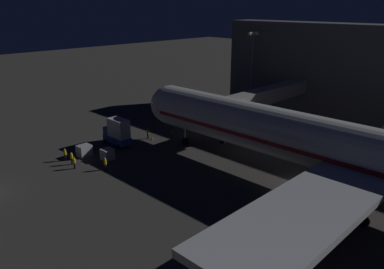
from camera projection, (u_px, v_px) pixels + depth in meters
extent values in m
plane|color=#383533|center=(297.00, 184.00, 48.13)|extent=(320.00, 320.00, 0.00)
cylinder|color=silver|center=(353.00, 152.00, 42.09)|extent=(6.19, 59.53, 6.19)
sphere|color=silver|center=(170.00, 104.00, 61.87)|extent=(6.06, 6.06, 6.06)
cube|color=maroon|center=(352.00, 156.00, 42.24)|extent=(6.25, 57.15, 0.50)
cube|color=black|center=(178.00, 100.00, 60.29)|extent=(3.40, 1.40, 0.90)
cube|color=#B7BABF|center=(369.00, 166.00, 41.18)|extent=(50.36, 7.59, 0.70)
cylinder|color=black|center=(367.00, 152.00, 50.37)|extent=(2.42, 0.15, 2.42)
cylinder|color=#B7BABF|center=(317.00, 209.00, 36.21)|extent=(2.85, 5.00, 2.85)
cylinder|color=black|center=(293.00, 200.00, 37.88)|extent=(2.42, 0.15, 2.42)
cylinder|color=#B7BABF|center=(185.00, 131.00, 60.72)|extent=(0.28, 0.28, 2.29)
cylinder|color=black|center=(185.00, 141.00, 61.28)|extent=(0.45, 1.20, 1.20)
cylinder|color=black|center=(381.00, 190.00, 45.16)|extent=(0.45, 1.20, 1.20)
cylinder|color=#B7BABF|center=(359.00, 204.00, 38.50)|extent=(0.28, 0.28, 2.29)
cylinder|color=black|center=(350.00, 217.00, 39.50)|extent=(0.45, 1.20, 1.20)
cylinder|color=black|center=(363.00, 221.00, 38.63)|extent=(0.45, 1.20, 1.20)
cube|color=#9E9E99|center=(266.00, 96.00, 67.81)|extent=(23.97, 2.60, 2.50)
cube|color=#9E9E99|center=(221.00, 108.00, 59.73)|extent=(3.20, 3.40, 3.00)
cube|color=black|center=(215.00, 110.00, 58.78)|extent=(0.70, 3.20, 2.70)
cylinder|color=#B7BABF|center=(225.00, 129.00, 61.57)|extent=(0.56, 0.56, 4.73)
cylinder|color=black|center=(227.00, 140.00, 62.64)|extent=(0.25, 0.60, 0.60)
cylinder|color=black|center=(222.00, 142.00, 61.83)|extent=(0.25, 0.60, 0.60)
cylinder|color=#59595E|center=(252.00, 73.00, 80.27)|extent=(0.40, 0.40, 15.37)
cube|color=#F9EFC6|center=(256.00, 33.00, 78.33)|extent=(1.10, 0.50, 0.60)
cube|color=#F9EFC6|center=(251.00, 34.00, 77.11)|extent=(1.10, 0.50, 0.60)
cube|color=#234C9E|center=(117.00, 139.00, 61.27)|extent=(2.00, 5.09, 1.10)
cube|color=silver|center=(119.00, 128.00, 60.21)|extent=(1.90, 3.57, 2.89)
cube|color=#234C9E|center=(110.00, 130.00, 62.08)|extent=(1.80, 1.60, 1.10)
cylinder|color=black|center=(116.00, 138.00, 63.35)|extent=(0.24, 0.70, 0.70)
cylinder|color=black|center=(105.00, 141.00, 61.92)|extent=(0.24, 0.70, 0.70)
cylinder|color=black|center=(129.00, 143.00, 60.98)|extent=(0.24, 0.70, 0.70)
cylinder|color=black|center=(118.00, 147.00, 59.55)|extent=(0.24, 0.70, 0.70)
cube|color=#B7BABF|center=(84.00, 151.00, 56.62)|extent=(1.90, 1.65, 1.67)
cube|color=#B7BABF|center=(107.00, 154.00, 55.41)|extent=(1.55, 1.62, 1.56)
cylinder|color=black|center=(105.00, 167.00, 52.07)|extent=(0.28, 0.28, 0.80)
cylinder|color=yellow|center=(105.00, 162.00, 51.84)|extent=(0.40, 0.40, 0.63)
sphere|color=tan|center=(105.00, 159.00, 51.70)|extent=(0.24, 0.24, 0.24)
sphere|color=white|center=(105.00, 159.00, 51.68)|extent=(0.23, 0.23, 0.23)
cylinder|color=black|center=(148.00, 136.00, 64.06)|extent=(0.28, 0.28, 0.86)
cylinder|color=yellow|center=(148.00, 132.00, 63.82)|extent=(0.40, 0.40, 0.63)
sphere|color=tan|center=(148.00, 129.00, 63.68)|extent=(0.24, 0.24, 0.24)
sphere|color=orange|center=(148.00, 129.00, 63.67)|extent=(0.23, 0.23, 0.23)
cylinder|color=black|center=(75.00, 166.00, 52.40)|extent=(0.28, 0.28, 0.83)
cylinder|color=yellow|center=(74.00, 161.00, 52.17)|extent=(0.40, 0.40, 0.56)
sphere|color=tan|center=(74.00, 158.00, 52.04)|extent=(0.24, 0.24, 0.24)
sphere|color=orange|center=(74.00, 158.00, 52.03)|extent=(0.23, 0.23, 0.23)
cylinder|color=black|center=(72.00, 161.00, 53.81)|extent=(0.28, 0.28, 0.84)
cylinder|color=yellow|center=(72.00, 157.00, 53.57)|extent=(0.40, 0.40, 0.62)
sphere|color=tan|center=(71.00, 154.00, 53.44)|extent=(0.24, 0.24, 0.24)
sphere|color=white|center=(71.00, 153.00, 53.42)|extent=(0.23, 0.23, 0.23)
cylinder|color=black|center=(65.00, 157.00, 55.13)|extent=(0.28, 0.28, 0.90)
cylinder|color=yellow|center=(65.00, 153.00, 54.89)|extent=(0.40, 0.40, 0.61)
sphere|color=tan|center=(65.00, 150.00, 54.76)|extent=(0.24, 0.24, 0.24)
sphere|color=yellow|center=(65.00, 149.00, 54.74)|extent=(0.23, 0.23, 0.23)
cone|color=orange|center=(172.00, 132.00, 66.52)|extent=(0.36, 0.36, 0.55)
cone|color=orange|center=(152.00, 138.00, 63.55)|extent=(0.36, 0.36, 0.55)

